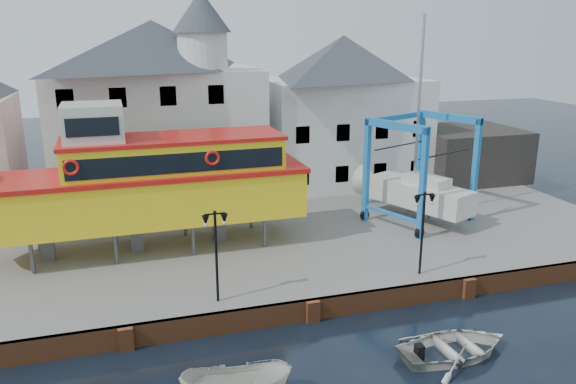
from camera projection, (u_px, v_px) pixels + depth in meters
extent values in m
plane|color=black|center=(312.00, 321.00, 25.08)|extent=(140.00, 140.00, 0.00)
cube|color=#63625F|center=(254.00, 230.00, 35.06)|extent=(44.00, 22.00, 1.00)
cube|color=brown|center=(311.00, 310.00, 25.06)|extent=(44.00, 0.25, 1.00)
cube|color=brown|center=(126.00, 339.00, 22.66)|extent=(0.60, 0.36, 1.00)
cube|color=brown|center=(313.00, 311.00, 24.90)|extent=(0.60, 0.36, 1.00)
cube|color=brown|center=(469.00, 288.00, 27.14)|extent=(0.60, 0.36, 1.00)
cube|color=silver|center=(158.00, 135.00, 39.18)|extent=(14.00, 8.00, 9.00)
pyramid|color=#33383E|center=(152.00, 45.00, 37.50)|extent=(14.00, 8.00, 3.20)
cube|color=black|center=(76.00, 197.00, 34.80)|extent=(1.00, 0.08, 1.20)
cube|color=black|center=(126.00, 193.00, 35.64)|extent=(1.00, 0.08, 1.20)
cube|color=black|center=(174.00, 189.00, 36.48)|extent=(1.00, 0.08, 1.20)
cube|color=black|center=(219.00, 185.00, 37.32)|extent=(1.00, 0.08, 1.20)
cube|color=black|center=(70.00, 149.00, 33.97)|extent=(1.00, 0.08, 1.20)
cube|color=black|center=(122.00, 146.00, 34.81)|extent=(1.00, 0.08, 1.20)
cube|color=black|center=(171.00, 144.00, 35.65)|extent=(1.00, 0.08, 1.20)
cube|color=black|center=(218.00, 141.00, 36.49)|extent=(1.00, 0.08, 1.20)
cube|color=black|center=(65.00, 99.00, 33.14)|extent=(1.00, 0.08, 1.20)
cube|color=black|center=(118.00, 98.00, 33.98)|extent=(1.00, 0.08, 1.20)
cube|color=black|center=(168.00, 96.00, 34.82)|extent=(1.00, 0.08, 1.20)
cube|color=black|center=(216.00, 94.00, 35.66)|extent=(1.00, 0.08, 1.20)
cylinder|color=silver|center=(203.00, 52.00, 36.24)|extent=(3.20, 3.20, 2.40)
cone|color=#33383E|center=(201.00, 11.00, 35.55)|extent=(3.80, 3.80, 2.60)
cube|color=silver|center=(341.00, 131.00, 43.70)|extent=(12.00, 8.00, 8.00)
pyramid|color=#33383E|center=(343.00, 57.00, 42.15)|extent=(12.00, 8.00, 3.20)
cube|color=black|center=(302.00, 177.00, 39.46)|extent=(1.00, 0.08, 1.20)
cube|color=black|center=(342.00, 174.00, 40.30)|extent=(1.00, 0.08, 1.20)
cube|color=black|center=(380.00, 171.00, 41.14)|extent=(1.00, 0.08, 1.20)
cube|color=black|center=(416.00, 168.00, 41.98)|extent=(1.00, 0.08, 1.20)
cube|color=black|center=(303.00, 135.00, 38.63)|extent=(1.00, 0.08, 1.20)
cube|color=black|center=(343.00, 133.00, 39.47)|extent=(1.00, 0.08, 1.20)
cube|color=black|center=(382.00, 131.00, 40.31)|extent=(1.00, 0.08, 1.20)
cube|color=black|center=(419.00, 129.00, 41.15)|extent=(1.00, 0.08, 1.20)
cube|color=black|center=(465.00, 153.00, 45.21)|extent=(8.00, 7.00, 4.00)
cylinder|color=black|center=(217.00, 259.00, 24.24)|extent=(0.12, 0.12, 4.00)
cube|color=black|center=(215.00, 214.00, 23.68)|extent=(0.90, 0.06, 0.06)
sphere|color=black|center=(215.00, 212.00, 23.66)|extent=(0.16, 0.16, 0.16)
cone|color=black|center=(206.00, 221.00, 23.64)|extent=(0.32, 0.32, 0.45)
sphere|color=beige|center=(206.00, 225.00, 23.69)|extent=(0.18, 0.18, 0.18)
cone|color=black|center=(224.00, 219.00, 23.86)|extent=(0.32, 0.32, 0.45)
sphere|color=beige|center=(224.00, 223.00, 23.91)|extent=(0.18, 0.18, 0.18)
cylinder|color=black|center=(422.00, 235.00, 27.04)|extent=(0.12, 0.12, 4.00)
cube|color=black|center=(425.00, 195.00, 26.47)|extent=(0.90, 0.06, 0.06)
sphere|color=black|center=(425.00, 193.00, 26.45)|extent=(0.16, 0.16, 0.16)
cone|color=black|center=(417.00, 201.00, 26.44)|extent=(0.32, 0.32, 0.45)
sphere|color=beige|center=(417.00, 204.00, 26.49)|extent=(0.18, 0.18, 0.18)
cone|color=black|center=(432.00, 199.00, 26.66)|extent=(0.32, 0.32, 0.45)
sphere|color=beige|center=(432.00, 203.00, 26.71)|extent=(0.18, 0.18, 0.18)
cylinder|color=#59595E|center=(32.00, 257.00, 27.40)|extent=(0.20, 0.20, 1.69)
cylinder|color=#59595E|center=(39.00, 236.00, 30.28)|extent=(0.20, 0.20, 1.69)
cylinder|color=#59595E|center=(116.00, 248.00, 28.55)|extent=(0.20, 0.20, 1.69)
cylinder|color=#59595E|center=(115.00, 228.00, 31.43)|extent=(0.20, 0.20, 1.69)
cylinder|color=#59595E|center=(193.00, 240.00, 29.70)|extent=(0.20, 0.20, 1.69)
cylinder|color=#59595E|center=(185.00, 221.00, 32.58)|extent=(0.20, 0.20, 1.69)
cylinder|color=#59595E|center=(265.00, 232.00, 30.85)|extent=(0.20, 0.20, 1.69)
cylinder|color=#59595E|center=(251.00, 215.00, 33.73)|extent=(0.20, 0.20, 1.69)
cube|color=#59595E|center=(47.00, 245.00, 29.00)|extent=(0.68, 0.57, 1.69)
cube|color=#59595E|center=(137.00, 235.00, 30.32)|extent=(0.68, 0.57, 1.69)
cube|color=#59595E|center=(219.00, 227.00, 31.63)|extent=(0.68, 0.57, 1.69)
cube|color=yellow|center=(155.00, 197.00, 30.07)|extent=(15.80, 4.49, 2.47)
cube|color=red|center=(154.00, 172.00, 29.70)|extent=(16.14, 4.68, 0.25)
cube|color=yellow|center=(174.00, 157.00, 29.81)|extent=(11.30, 3.98, 1.80)
cube|color=black|center=(179.00, 163.00, 28.02)|extent=(10.80, 0.21, 1.01)
cube|color=black|center=(170.00, 148.00, 31.58)|extent=(10.80, 0.21, 1.01)
cube|color=red|center=(173.00, 138.00, 29.54)|extent=(11.52, 4.10, 0.20)
cube|color=beige|center=(93.00, 124.00, 28.13)|extent=(2.96, 2.96, 2.05)
cube|color=black|center=(92.00, 127.00, 26.74)|extent=(2.46, 0.09, 0.90)
torus|color=red|center=(71.00, 167.00, 26.45)|extent=(0.79, 0.17, 0.79)
torus|color=red|center=(212.00, 158.00, 28.42)|extent=(0.79, 0.17, 0.79)
cube|color=#1864B3|center=(423.00, 184.00, 31.42)|extent=(0.42, 0.42, 6.42)
cylinder|color=black|center=(419.00, 233.00, 32.22)|extent=(0.68, 0.46, 0.64)
cube|color=#1864B3|center=(366.00, 170.00, 34.58)|extent=(0.42, 0.42, 6.42)
cylinder|color=black|center=(365.00, 215.00, 35.38)|extent=(0.68, 0.46, 0.64)
cube|color=#1864B3|center=(475.00, 170.00, 34.60)|extent=(0.42, 0.42, 6.42)
cylinder|color=black|center=(471.00, 215.00, 35.39)|extent=(0.68, 0.46, 0.64)
cube|color=#1864B3|center=(419.00, 159.00, 37.75)|extent=(0.42, 0.42, 6.42)
cylinder|color=black|center=(416.00, 200.00, 38.55)|extent=(0.68, 0.46, 0.64)
cube|color=#1864B3|center=(396.00, 126.00, 32.16)|extent=(2.06, 4.36, 0.45)
cube|color=#1864B3|center=(391.00, 214.00, 33.63)|extent=(1.97, 4.32, 0.19)
cube|color=#1864B3|center=(450.00, 117.00, 35.33)|extent=(2.06, 4.36, 0.45)
cube|color=#1864B3|center=(443.00, 198.00, 36.81)|extent=(1.97, 4.32, 0.19)
cube|color=#1864B3|center=(396.00, 117.00, 35.33)|extent=(5.20, 2.42, 0.32)
cube|color=beige|center=(419.00, 195.00, 35.02)|extent=(4.60, 7.16, 1.47)
cone|color=beige|center=(370.00, 182.00, 38.04)|extent=(2.51, 2.17, 2.11)
cube|color=#59595E|center=(418.00, 211.00, 35.31)|extent=(0.84, 1.61, 0.64)
cube|color=beige|center=(426.00, 180.00, 34.40)|extent=(2.41, 3.10, 0.55)
cylinder|color=#99999E|center=(419.00, 101.00, 33.76)|extent=(0.21, 0.21, 10.09)
cube|color=black|center=(445.00, 154.00, 33.00)|extent=(4.57, 2.00, 0.05)
cube|color=black|center=(401.00, 145.00, 35.44)|extent=(4.57, 2.00, 0.05)
imported|color=beige|center=(454.00, 355.00, 22.42)|extent=(4.82, 3.53, 0.97)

